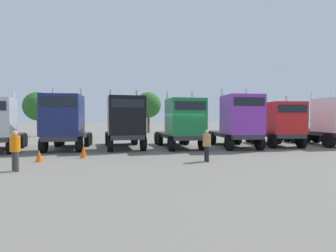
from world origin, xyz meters
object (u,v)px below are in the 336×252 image
semi_truck_navy (65,122)px  semi_truck_green (182,123)px  semi_truck_red (280,123)px  traffic_cone_mid (39,156)px  semi_truck_purple (238,121)px  traffic_cone_near (83,151)px  visitor_in_hivis (15,148)px  visitor_with_camera (207,143)px  semi_truck_white (329,121)px  semi_truck_black (125,122)px

semi_truck_navy → semi_truck_green: (8.10, -0.62, -0.12)m
semi_truck_green → semi_truck_navy: bearing=-96.9°
semi_truck_red → traffic_cone_mid: 16.78m
semi_truck_purple → semi_truck_navy: bearing=-91.0°
traffic_cone_mid → traffic_cone_near: bearing=23.6°
semi_truck_red → semi_truck_navy: bearing=-85.3°
semi_truck_red → traffic_cone_mid: size_ratio=10.21×
visitor_in_hivis → visitor_with_camera: (8.68, 0.77, -0.05)m
semi_truck_red → visitor_in_hivis: (-16.53, -6.26, -0.81)m
semi_truck_navy → semi_truck_white: 20.05m
visitor_in_hivis → visitor_with_camera: visitor_in_hivis is taller
semi_truck_black → visitor_with_camera: bearing=28.5°
semi_truck_black → semi_truck_purple: 8.19m
semi_truck_navy → traffic_cone_near: (1.64, -3.65, -1.59)m
semi_truck_green → traffic_cone_near: semi_truck_green is taller
semi_truck_purple → visitor_in_hivis: (-12.86, -5.79, -1.01)m
semi_truck_red → semi_truck_green: bearing=-83.1°
semi_truck_red → traffic_cone_near: (-14.19, -3.01, -1.43)m
semi_truck_navy → visitor_with_camera: 10.12m
semi_truck_navy → traffic_cone_mid: bearing=-2.9°
semi_truck_navy → semi_truck_black: (4.05, 0.02, -0.02)m
semi_truck_red → visitor_with_camera: bearing=-48.0°
visitor_with_camera → visitor_in_hivis: bearing=-172.7°
semi_truck_red → visitor_in_hivis: size_ratio=3.56×
traffic_cone_near → semi_truck_red: bearing=12.0°
semi_truck_green → semi_truck_purple: 4.10m
semi_truck_purple → semi_truck_red: semi_truck_purple is taller
visitor_with_camera → semi_truck_purple: bearing=52.4°
visitor_with_camera → semi_truck_white: bearing=25.5°
semi_truck_red → traffic_cone_mid: bearing=-69.4°
semi_truck_navy → semi_truck_black: bearing=92.6°
visitor_with_camera → traffic_cone_near: bearing=160.9°
semi_truck_black → visitor_with_camera: 7.37m
semi_truck_green → traffic_cone_near: 7.28m
semi_truck_green → traffic_cone_mid: bearing=-67.8°
semi_truck_black → semi_truck_red: 11.80m
semi_truck_purple → visitor_with_camera: 6.61m
semi_truck_black → semi_truck_white: bearing=82.4°
semi_truck_white → semi_truck_purple: bearing=-88.7°
semi_truck_black → traffic_cone_near: (-2.41, -3.67, -1.57)m
semi_truck_black → visitor_in_hivis: 8.44m
semi_truck_navy → visitor_in_hivis: bearing=-3.4°
semi_truck_purple → visitor_in_hivis: bearing=-61.5°
semi_truck_purple → semi_truck_white: (7.87, 0.18, -0.03)m
semi_truck_navy → traffic_cone_mid: (-0.42, -4.55, -1.66)m
semi_truck_purple → semi_truck_white: size_ratio=1.05×
traffic_cone_mid → semi_truck_navy: bearing=84.7°
visitor_in_hivis → semi_truck_black: bearing=14.6°
visitor_with_camera → traffic_cone_mid: bearing=171.6°
visitor_with_camera → semi_truck_black: bearing=124.9°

